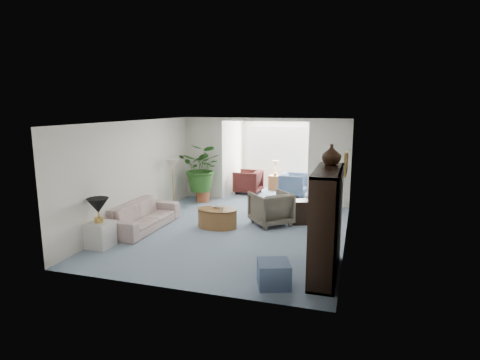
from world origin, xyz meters
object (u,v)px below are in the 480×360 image
(sunroom_chair_maroon, at_px, (248,182))
(ottoman, at_px, (274,274))
(framed_picture, at_px, (347,164))
(entertainment_cabinet, at_px, (326,223))
(side_table_dark, at_px, (301,212))
(table_lamp, at_px, (98,206))
(sunroom_table, at_px, (275,183))
(sofa, at_px, (143,216))
(floor_lamp, at_px, (172,165))
(wingback_chair, at_px, (271,208))
(sunroom_chair_blue, at_px, (293,185))
(end_table, at_px, (100,235))
(plant_pot, at_px, (203,196))
(coffee_bowl, at_px, (217,207))
(cabinet_urn, at_px, (331,155))
(coffee_table, at_px, (217,218))

(sunroom_chair_maroon, bearing_deg, ottoman, 22.13)
(framed_picture, xyz_separation_m, entertainment_cabinet, (-0.23, -1.63, -0.79))
(framed_picture, height_order, side_table_dark, framed_picture)
(table_lamp, bearing_deg, sunroom_table, 70.79)
(sofa, height_order, side_table_dark, sofa)
(floor_lamp, height_order, wingback_chair, floor_lamp)
(table_lamp, height_order, entertainment_cabinet, entertainment_cabinet)
(framed_picture, bearing_deg, table_lamp, -161.02)
(sunroom_chair_blue, bearing_deg, side_table_dark, -163.93)
(end_table, distance_m, table_lamp, 0.61)
(plant_pot, bearing_deg, floor_lamp, -114.59)
(ottoman, bearing_deg, sunroom_chair_blue, 96.66)
(ottoman, xyz_separation_m, sunroom_chair_blue, (-0.75, 6.44, 0.17))
(coffee_bowl, distance_m, wingback_chair, 1.32)
(framed_picture, height_order, sunroom_table, framed_picture)
(sofa, height_order, entertainment_cabinet, entertainment_cabinet)
(sofa, height_order, cabinet_urn, cabinet_urn)
(side_table_dark, distance_m, ottoman, 3.55)
(table_lamp, relative_size, sunroom_table, 0.88)
(coffee_bowl, bearing_deg, coffee_table, -63.43)
(floor_lamp, xyz_separation_m, sunroom_chair_maroon, (1.46, 2.53, -0.87))
(framed_picture, bearing_deg, sunroom_chair_blue, 112.73)
(floor_lamp, relative_size, ottoman, 0.72)
(ottoman, xyz_separation_m, plant_pot, (-3.24, 4.94, -0.04))
(end_table, distance_m, coffee_table, 2.67)
(coffee_bowl, bearing_deg, cabinet_urn, -29.53)
(coffee_table, bearing_deg, side_table_dark, 26.02)
(ottoman, relative_size, sunroom_chair_blue, 0.62)
(floor_lamp, xyz_separation_m, coffee_bowl, (1.73, -1.18, -0.78))
(end_table, distance_m, plant_pot, 4.27)
(coffee_table, relative_size, side_table_dark, 1.63)
(entertainment_cabinet, distance_m, sunroom_chair_maroon, 6.50)
(side_table_dark, distance_m, entertainment_cabinet, 3.03)
(sunroom_table, bearing_deg, framed_picture, -63.05)
(cabinet_urn, distance_m, sunroom_chair_maroon, 6.25)
(end_table, distance_m, sunroom_chair_blue, 6.49)
(framed_picture, relative_size, entertainment_cabinet, 0.27)
(sunroom_chair_maroon, bearing_deg, cabinet_urn, 32.58)
(table_lamp, xyz_separation_m, sunroom_chair_blue, (3.01, 5.74, -0.51))
(coffee_bowl, height_order, sunroom_table, sunroom_table)
(table_lamp, xyz_separation_m, coffee_table, (1.83, 1.94, -0.65))
(cabinet_urn, bearing_deg, coffee_bowl, 150.47)
(sunroom_chair_blue, bearing_deg, coffee_bowl, 164.45)
(end_table, height_order, entertainment_cabinet, entertainment_cabinet)
(table_lamp, bearing_deg, sunroom_chair_blue, 62.32)
(table_lamp, relative_size, side_table_dark, 0.76)
(side_table_dark, bearing_deg, floor_lamp, 174.22)
(end_table, distance_m, wingback_chair, 3.93)
(end_table, height_order, table_lamp, table_lamp)
(sunroom_chair_maroon, bearing_deg, sunroom_table, 137.87)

